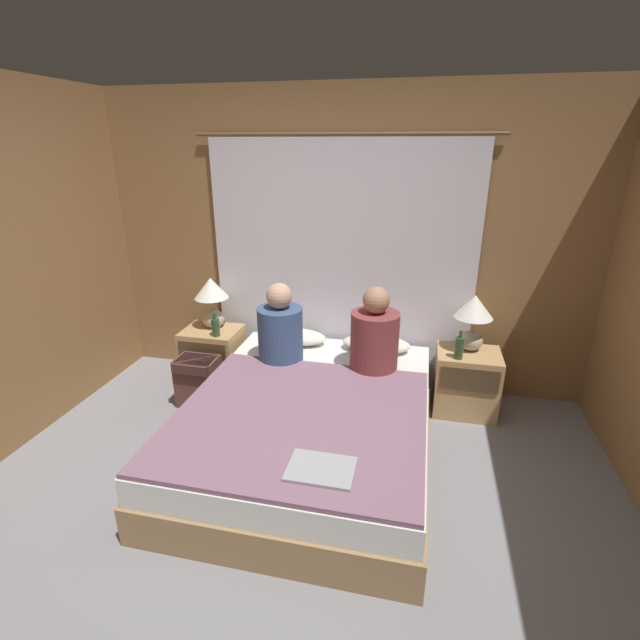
{
  "coord_description": "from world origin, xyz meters",
  "views": [
    {
      "loc": [
        0.68,
        -1.93,
        2.06
      ],
      "look_at": [
        0.0,
        1.06,
        0.88
      ],
      "focal_mm": 26.0,
      "sensor_mm": 36.0,
      "label": 1
    }
  ],
  "objects_px": {
    "bed": "(310,425)",
    "laptop_on_bed": "(321,469)",
    "nightstand_left": "(213,356)",
    "pillow_left": "(294,337)",
    "lamp_left": "(212,296)",
    "lamp_right": "(473,316)",
    "beer_bottle_on_left_stand": "(216,327)",
    "backpack_on_floor": "(198,379)",
    "person_left_in_bed": "(280,330)",
    "person_right_in_bed": "(375,337)",
    "nightstand_right": "(466,382)",
    "pillow_right": "(376,344)",
    "beer_bottle_on_right_stand": "(459,347)"
  },
  "relations": [
    {
      "from": "person_left_in_bed",
      "to": "person_right_in_bed",
      "type": "height_order",
      "value": "person_right_in_bed"
    },
    {
      "from": "person_right_in_bed",
      "to": "pillow_right",
      "type": "bearing_deg",
      "value": 92.75
    },
    {
      "from": "lamp_left",
      "to": "person_right_in_bed",
      "type": "relative_size",
      "value": 0.69
    },
    {
      "from": "beer_bottle_on_left_stand",
      "to": "beer_bottle_on_right_stand",
      "type": "bearing_deg",
      "value": 0.0
    },
    {
      "from": "pillow_left",
      "to": "backpack_on_floor",
      "type": "height_order",
      "value": "pillow_left"
    },
    {
      "from": "nightstand_left",
      "to": "beer_bottle_on_right_stand",
      "type": "xyz_separation_m",
      "value": [
        2.09,
        -0.12,
        0.35
      ]
    },
    {
      "from": "bed",
      "to": "laptop_on_bed",
      "type": "xyz_separation_m",
      "value": [
        0.25,
        -0.75,
        0.26
      ]
    },
    {
      "from": "nightstand_left",
      "to": "nightstand_right",
      "type": "bearing_deg",
      "value": 0.0
    },
    {
      "from": "nightstand_left",
      "to": "pillow_right",
      "type": "xyz_separation_m",
      "value": [
        1.45,
        0.07,
        0.23
      ]
    },
    {
      "from": "nightstand_right",
      "to": "backpack_on_floor",
      "type": "bearing_deg",
      "value": -169.97
    },
    {
      "from": "bed",
      "to": "nightstand_left",
      "type": "xyz_separation_m",
      "value": [
        -1.09,
        0.8,
        0.05
      ]
    },
    {
      "from": "laptop_on_bed",
      "to": "lamp_right",
      "type": "bearing_deg",
      "value": 62.33
    },
    {
      "from": "person_right_in_bed",
      "to": "beer_bottle_on_left_stand",
      "type": "bearing_deg",
      "value": 173.31
    },
    {
      "from": "laptop_on_bed",
      "to": "backpack_on_floor",
      "type": "distance_m",
      "value": 1.77
    },
    {
      "from": "nightstand_left",
      "to": "person_right_in_bed",
      "type": "height_order",
      "value": "person_right_in_bed"
    },
    {
      "from": "nightstand_left",
      "to": "beer_bottle_on_right_stand",
      "type": "distance_m",
      "value": 2.13
    },
    {
      "from": "person_left_in_bed",
      "to": "person_right_in_bed",
      "type": "distance_m",
      "value": 0.74
    },
    {
      "from": "nightstand_left",
      "to": "pillow_left",
      "type": "height_order",
      "value": "pillow_left"
    },
    {
      "from": "person_left_in_bed",
      "to": "nightstand_right",
      "type": "bearing_deg",
      "value": 10.85
    },
    {
      "from": "bed",
      "to": "laptop_on_bed",
      "type": "relative_size",
      "value": 5.97
    },
    {
      "from": "nightstand_left",
      "to": "laptop_on_bed",
      "type": "xyz_separation_m",
      "value": [
        1.34,
        -1.55,
        0.21
      ]
    },
    {
      "from": "bed",
      "to": "pillow_left",
      "type": "bearing_deg",
      "value": 112.35
    },
    {
      "from": "bed",
      "to": "beer_bottle_on_left_stand",
      "type": "xyz_separation_m",
      "value": [
        -0.99,
        0.68,
        0.39
      ]
    },
    {
      "from": "beer_bottle_on_left_stand",
      "to": "person_right_in_bed",
      "type": "bearing_deg",
      "value": -6.69
    },
    {
      "from": "beer_bottle_on_right_stand",
      "to": "laptop_on_bed",
      "type": "xyz_separation_m",
      "value": [
        -0.75,
        -1.43,
        -0.14
      ]
    },
    {
      "from": "laptop_on_bed",
      "to": "backpack_on_floor",
      "type": "bearing_deg",
      "value": 138.09
    },
    {
      "from": "person_right_in_bed",
      "to": "backpack_on_floor",
      "type": "xyz_separation_m",
      "value": [
        -1.43,
        -0.1,
        -0.47
      ]
    },
    {
      "from": "lamp_left",
      "to": "beer_bottle_on_right_stand",
      "type": "xyz_separation_m",
      "value": [
        2.09,
        -0.19,
        -0.2
      ]
    },
    {
      "from": "nightstand_right",
      "to": "beer_bottle_on_right_stand",
      "type": "xyz_separation_m",
      "value": [
        -0.1,
        -0.12,
        0.35
      ]
    },
    {
      "from": "lamp_left",
      "to": "lamp_right",
      "type": "relative_size",
      "value": 1.0
    },
    {
      "from": "nightstand_right",
      "to": "bed",
      "type": "bearing_deg",
      "value": -143.94
    },
    {
      "from": "bed",
      "to": "laptop_on_bed",
      "type": "height_order",
      "value": "laptop_on_bed"
    },
    {
      "from": "backpack_on_floor",
      "to": "person_left_in_bed",
      "type": "bearing_deg",
      "value": 8.29
    },
    {
      "from": "lamp_right",
      "to": "nightstand_left",
      "type": "bearing_deg",
      "value": -178.24
    },
    {
      "from": "pillow_left",
      "to": "person_right_in_bed",
      "type": "height_order",
      "value": "person_right_in_bed"
    },
    {
      "from": "beer_bottle_on_right_stand",
      "to": "laptop_on_bed",
      "type": "relative_size",
      "value": 0.66
    },
    {
      "from": "nightstand_right",
      "to": "lamp_right",
      "type": "bearing_deg",
      "value": 90.0
    },
    {
      "from": "lamp_left",
      "to": "beer_bottle_on_left_stand",
      "type": "bearing_deg",
      "value": -60.66
    },
    {
      "from": "nightstand_right",
      "to": "pillow_right",
      "type": "xyz_separation_m",
      "value": [
        -0.74,
        0.07,
        0.23
      ]
    },
    {
      "from": "person_left_in_bed",
      "to": "beer_bottle_on_right_stand",
      "type": "relative_size",
      "value": 2.77
    },
    {
      "from": "lamp_left",
      "to": "pillow_left",
      "type": "distance_m",
      "value": 0.8
    },
    {
      "from": "lamp_left",
      "to": "backpack_on_floor",
      "type": "height_order",
      "value": "lamp_left"
    },
    {
      "from": "nightstand_right",
      "to": "pillow_left",
      "type": "bearing_deg",
      "value": 177.34
    },
    {
      "from": "lamp_left",
      "to": "beer_bottle_on_left_stand",
      "type": "height_order",
      "value": "lamp_left"
    },
    {
      "from": "nightstand_left",
      "to": "person_right_in_bed",
      "type": "xyz_separation_m",
      "value": [
        1.47,
        -0.28,
        0.44
      ]
    },
    {
      "from": "laptop_on_bed",
      "to": "beer_bottle_on_left_stand",
      "type": "bearing_deg",
      "value": 130.83
    },
    {
      "from": "lamp_left",
      "to": "laptop_on_bed",
      "type": "bearing_deg",
      "value": -50.33
    },
    {
      "from": "nightstand_left",
      "to": "laptop_on_bed",
      "type": "distance_m",
      "value": 2.06
    },
    {
      "from": "pillow_left",
      "to": "person_left_in_bed",
      "type": "xyz_separation_m",
      "value": [
        -0.01,
        -0.35,
        0.2
      ]
    },
    {
      "from": "pillow_left",
      "to": "person_right_in_bed",
      "type": "xyz_separation_m",
      "value": [
        0.73,
        -0.35,
        0.21
      ]
    }
  ]
}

